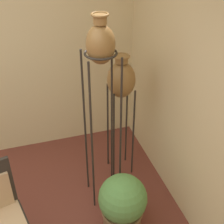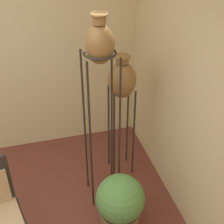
{
  "view_description": "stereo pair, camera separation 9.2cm",
  "coord_description": "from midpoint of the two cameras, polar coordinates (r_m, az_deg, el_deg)",
  "views": [
    {
      "loc": [
        0.65,
        -1.48,
        2.66
      ],
      "look_at": [
        1.45,
        1.05,
        0.95
      ],
      "focal_mm": 50.0,
      "sensor_mm": 36.0,
      "label": 1
    },
    {
      "loc": [
        0.74,
        -1.51,
        2.66
      ],
      "look_at": [
        1.45,
        1.05,
        0.95
      ],
      "focal_mm": 50.0,
      "sensor_mm": 36.0,
      "label": 2
    }
  ],
  "objects": [
    {
      "name": "potted_plant",
      "position": [
        3.06,
        1.04,
        -16.5
      ],
      "size": [
        0.46,
        0.46,
        0.65
      ],
      "color": "brown",
      "rests_on": "ground_plane"
    },
    {
      "name": "vase_stand_tall",
      "position": [
        2.65,
        -3.09,
        10.5
      ],
      "size": [
        0.3,
        0.3,
        1.99
      ],
      "color": "#28231E",
      "rests_on": "ground_plane"
    },
    {
      "name": "vase_stand_medium",
      "position": [
        3.21,
        0.86,
        5.54
      ],
      "size": [
        0.29,
        0.29,
        1.48
      ],
      "color": "#28231E",
      "rests_on": "ground_plane"
    }
  ]
}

